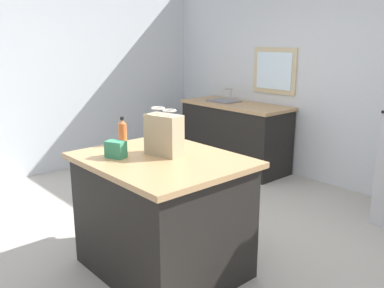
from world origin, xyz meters
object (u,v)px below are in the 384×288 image
at_px(kitchen_island, 163,214).
at_px(shopping_bag, 164,134).
at_px(small_box, 116,149).
at_px(bottle, 123,132).

xyz_separation_m(kitchen_island, shopping_bag, (-0.04, 0.06, 0.61)).
bearing_deg(kitchen_island, small_box, -130.99).
distance_m(shopping_bag, bottle, 0.47).
height_order(kitchen_island, small_box, small_box).
relative_size(shopping_bag, bottle, 1.49).
bearing_deg(small_box, bottle, 139.69).
height_order(small_box, bottle, bottle).
bearing_deg(bottle, small_box, -40.31).
xyz_separation_m(small_box, bottle, (-0.28, 0.24, 0.04)).
bearing_deg(small_box, shopping_bag, 60.37).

